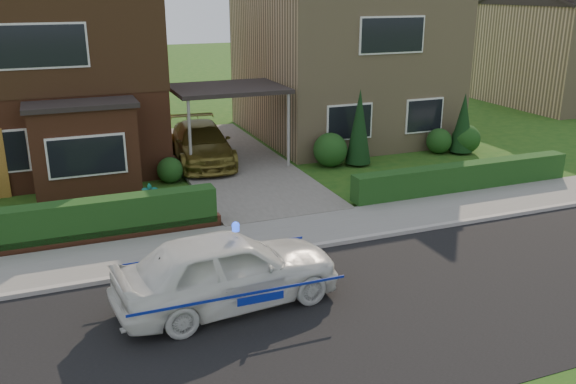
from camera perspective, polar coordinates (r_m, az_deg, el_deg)
ground at (r=12.46m, az=9.25°, el=-10.41°), size 120.00×120.00×0.00m
road at (r=12.46m, az=9.25°, el=-10.41°), size 60.00×6.00×0.02m
kerb at (r=14.85m, az=3.28°, el=-4.99°), size 60.00×0.16×0.12m
sidewalk at (r=15.73m, az=1.68°, el=-3.61°), size 60.00×2.00×0.10m
driveway at (r=21.90m, az=-5.47°, el=2.78°), size 3.80×12.00×0.12m
house_left at (r=23.27m, az=-21.99°, el=11.90°), size 7.50×9.53×7.25m
house_right at (r=26.09m, az=4.99°, el=13.40°), size 7.50×8.06×7.25m
carport_link at (r=21.30m, az=-5.64°, el=9.49°), size 3.80×3.00×2.77m
dwarf_wall at (r=15.68m, az=-20.10°, el=-4.36°), size 7.70×0.25×0.36m
hedge_left at (r=15.89m, az=-20.05°, el=-4.76°), size 7.50×0.55×0.90m
hedge_right at (r=19.59m, az=15.97°, el=0.04°), size 7.50×0.55×0.80m
shrub_left_mid at (r=19.40m, az=-15.48°, el=1.94°), size 1.32×1.32×1.32m
shrub_left_near at (r=19.96m, az=-10.98°, el=2.03°), size 0.84×0.84×0.84m
shrub_right_near at (r=21.41m, az=3.98°, el=3.95°), size 1.20×1.20×1.20m
shrub_right_mid at (r=23.82m, az=13.95°, el=4.65°), size 0.96×0.96×0.96m
shrub_right_far at (r=24.16m, az=16.31°, el=4.79°), size 1.08×1.08×1.08m
conifer_a at (r=21.51m, az=6.67°, el=5.86°), size 0.90×0.90×2.60m
conifer_b at (r=23.92m, az=16.05°, el=6.06°), size 0.90×0.90×2.20m
neighbour_right at (r=36.26m, az=24.39°, el=11.61°), size 6.50×7.00×5.20m
police_car at (r=12.05m, az=-5.71°, el=-7.26°), size 4.08×4.60×1.68m
driveway_car at (r=21.69m, az=-8.10°, el=4.53°), size 2.30×4.80×1.35m
potted_plant_a at (r=17.24m, az=-12.72°, el=-0.72°), size 0.46×0.33×0.85m
potted_plant_c at (r=16.59m, az=-22.94°, el=-2.65°), size 0.50×0.50×0.81m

